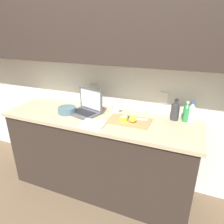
# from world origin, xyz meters

# --- Properties ---
(ground_plane) EXTENTS (12.00, 12.00, 0.00)m
(ground_plane) POSITION_xyz_m (0.00, 0.00, 0.00)
(ground_plane) COLOR brown
(ground_plane) RESTS_ON ground
(wall_back) EXTENTS (5.20, 0.38, 2.60)m
(wall_back) POSITION_xyz_m (0.00, 0.24, 1.56)
(wall_back) COLOR white
(wall_back) RESTS_ON ground_plane
(counter_unit) EXTENTS (2.02, 0.63, 0.90)m
(counter_unit) POSITION_xyz_m (-0.02, 0.00, 0.46)
(counter_unit) COLOR #332823
(counter_unit) RESTS_ON ground_plane
(laptop) EXTENTS (0.37, 0.32, 0.25)m
(laptop) POSITION_xyz_m (-0.16, 0.05, 0.96)
(laptop) COLOR #515156
(laptop) RESTS_ON counter_unit
(cutting_board) EXTENTS (0.41, 0.26, 0.01)m
(cutting_board) POSITION_xyz_m (0.32, 0.01, 0.90)
(cutting_board) COLOR tan
(cutting_board) RESTS_ON counter_unit
(knife) EXTENTS (0.28, 0.08, 0.02)m
(knife) POSITION_xyz_m (0.30, 0.06, 0.91)
(knife) COLOR silver
(knife) RESTS_ON cutting_board
(lemon_half_cut) EXTENTS (0.08, 0.08, 0.04)m
(lemon_half_cut) POSITION_xyz_m (0.27, -0.01, 0.93)
(lemon_half_cut) COLOR yellow
(lemon_half_cut) RESTS_ON cutting_board
(lemon_whole_beside) EXTENTS (0.07, 0.07, 0.07)m
(lemon_whole_beside) POSITION_xyz_m (0.37, -0.02, 0.94)
(lemon_whole_beside) COLOR yellow
(lemon_whole_beside) RESTS_ON cutting_board
(bottle_green_soda) EXTENTS (0.08, 0.08, 0.21)m
(bottle_green_soda) POSITION_xyz_m (0.73, 0.22, 0.99)
(bottle_green_soda) COLOR #333338
(bottle_green_soda) RESTS_ON counter_unit
(bottle_oil_tall) EXTENTS (0.06, 0.06, 0.20)m
(bottle_oil_tall) POSITION_xyz_m (0.83, 0.22, 0.99)
(bottle_oil_tall) COLOR #2D934C
(bottle_oil_tall) RESTS_ON counter_unit
(bottle_water_clear) EXTENTS (0.06, 0.06, 0.21)m
(bottle_water_clear) POSITION_xyz_m (0.88, 0.22, 0.99)
(bottle_water_clear) COLOR silver
(bottle_water_clear) RESTS_ON counter_unit
(measuring_cup) EXTENTS (0.10, 0.08, 0.11)m
(measuring_cup) POSITION_xyz_m (0.12, 0.19, 0.95)
(measuring_cup) COLOR silver
(measuring_cup) RESTS_ON counter_unit
(bowl_white) EXTENTS (0.19, 0.19, 0.07)m
(bowl_white) POSITION_xyz_m (-0.35, -0.04, 0.93)
(bowl_white) COLOR slate
(bowl_white) RESTS_ON counter_unit
(dish_towel) EXTENTS (0.23, 0.17, 0.02)m
(dish_towel) POSITION_xyz_m (0.04, -0.20, 0.91)
(dish_towel) COLOR white
(dish_towel) RESTS_ON counter_unit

